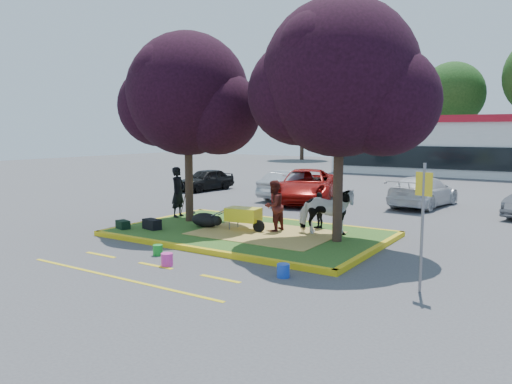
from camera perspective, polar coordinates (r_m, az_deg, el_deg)
The scene contains 31 objects.
ground at distance 15.86m, azimuth -0.76°, elevation -5.04°, with size 90.00×90.00×0.00m, color #424244.
median_island at distance 15.84m, azimuth -0.76°, elevation -4.77°, with size 8.00×5.00×0.15m, color #2C5A1C.
curb_near at distance 13.82m, azimuth -6.73°, elevation -6.58°, with size 8.30×0.16×0.15m, color yellow.
curb_far at distance 18.01m, azimuth 3.79°, elevation -3.35°, with size 8.30×0.16×0.15m, color yellow.
curb_left at distance 18.37m, azimuth -11.44°, elevation -3.27°, with size 0.16×5.30×0.15m, color yellow.
curb_right at distance 14.06m, azimuth 13.33°, elevation -6.49°, with size 0.16×5.30×0.15m, color yellow.
straw_bedding at distance 15.51m, azimuth 1.09°, elevation -4.73°, with size 4.20×3.00×0.01m, color tan.
tree_purple_left at distance 17.52m, azimuth -7.80°, elevation 10.39°, with size 5.06×4.20×6.51m.
tree_purple_right at distance 14.32m, azimuth 9.63°, elevation 11.93°, with size 5.30×4.40×6.82m.
fire_lane_stripe_a at distance 14.10m, azimuth -17.31°, elevation -6.88°, with size 1.10×0.12×0.01m, color yellow.
fire_lane_stripe_b at distance 12.67m, azimuth -11.43°, elevation -8.26°, with size 1.10×0.12×0.01m, color yellow.
fire_lane_stripe_c at distance 11.41m, azimuth -4.10°, elevation -9.86°, with size 1.10×0.12×0.01m, color yellow.
fire_lane_long at distance 11.88m, azimuth -15.52°, elevation -9.42°, with size 6.00×0.10×0.01m, color yellow.
retail_building at distance 41.44m, azimuth 23.76°, elevation 4.97°, with size 20.40×8.40×4.40m.
treeline at distance 51.25m, azimuth 24.96°, elevation 11.33°, with size 46.58×7.80×14.63m.
cow at distance 15.25m, azimuth 8.01°, elevation -2.22°, with size 0.79×1.73×1.46m, color white.
calf at distance 16.58m, azimuth -5.80°, elevation -3.19°, with size 1.08×0.61×0.47m, color black.
handler at distance 18.57m, azimuth -8.89°, elevation 0.01°, with size 0.67×0.44×1.84m, color black.
visitor_a at distance 15.70m, azimuth 2.03°, elevation -1.60°, with size 0.79×0.61×1.62m, color #4E1A16.
visitor_b at distance 16.28m, azimuth 7.27°, elevation -2.10°, with size 0.70×0.29×1.19m, color black.
wheelbarrow at distance 15.89m, azimuth -1.43°, elevation -2.63°, with size 1.93×0.77×0.72m.
gear_bag_dark at distance 16.48m, azimuth -11.81°, elevation -3.62°, with size 0.63×0.34×0.32m, color black.
gear_bag_green at distance 16.80m, azimuth -14.97°, elevation -3.61°, with size 0.50×0.31×0.26m, color black.
sign_post at distance 10.66m, azimuth 18.53°, elevation -2.26°, with size 0.37×0.14×2.67m.
bucket_green at distance 13.66m, azimuth -11.16°, elevation -6.53°, with size 0.27×0.27×0.28m, color #169527.
bucket_pink at distance 12.57m, azimuth -10.14°, elevation -7.62°, with size 0.30×0.30×0.32m, color #E232A1.
bucket_blue at distance 11.47m, azimuth 3.13°, elevation -8.96°, with size 0.29×0.29×0.31m, color blue.
car_black at distance 27.85m, azimuth -5.77°, elevation 1.42°, with size 1.43×3.56×1.21m, color black.
car_silver at distance 24.40m, azimuth 4.23°, elevation 0.84°, with size 1.46×4.20×1.38m, color #A1A4A8.
car_red at distance 23.39m, azimuth 5.72°, elevation 0.72°, with size 2.52×5.46×1.52m, color #9C110D.
car_white at distance 23.08m, azimuth 18.56°, elevation 0.06°, with size 1.85×4.55×1.32m, color silver.
Camera 1 is at (8.58, -12.92, 3.32)m, focal length 35.00 mm.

